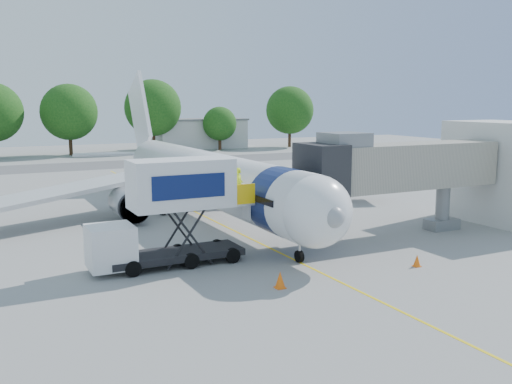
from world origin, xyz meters
name	(u,v)px	position (x,y,z in m)	size (l,w,h in m)	color
ground	(227,227)	(0.00, 0.00, 0.00)	(160.00, 160.00, 0.00)	#979795
guidance_line	(227,227)	(0.00, 0.00, 0.01)	(0.15, 70.00, 0.01)	yellow
taxiway_strip	(99,165)	(0.00, 42.00, 0.00)	(120.00, 10.00, 0.01)	#59595B
aircraft	(204,177)	(0.00, 4.12, 2.95)	(34.17, 37.73, 11.35)	white
jet_bridge	(390,168)	(7.99, -7.00, 4.34)	(13.90, 3.20, 6.60)	#A6A08E
terminal_stub	(508,172)	(18.50, -7.00, 3.50)	(5.00, 8.00, 7.00)	silver
catering_hiloader	(169,213)	(-6.27, -7.00, 2.76)	(8.50, 2.44, 5.50)	black
ground_tug	(458,295)	(2.09, -18.45, 0.67)	(3.59, 2.76, 1.28)	silver
safety_cone_a	(417,261)	(5.00, -12.91, 0.30)	(0.39, 0.39, 0.63)	#FF630D
safety_cone_b	(280,280)	(-2.95, -12.72, 0.38)	(0.49, 0.49, 0.78)	#FF630D
outbuilding_right	(199,133)	(22.00, 62.00, 2.66)	(16.40, 7.40, 5.30)	silver
tree_d	(69,112)	(-1.01, 58.14, 6.73)	(8.69, 8.69, 11.08)	#382314
tree_e	(153,108)	(12.70, 59.24, 7.30)	(9.44, 9.44, 12.03)	#382314
tree_f	(220,124)	(23.86, 57.08, 4.53)	(5.87, 5.87, 7.48)	#382314
tree_g	(290,110)	(37.86, 57.05, 6.75)	(8.72, 8.72, 11.12)	#382314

